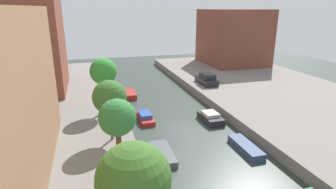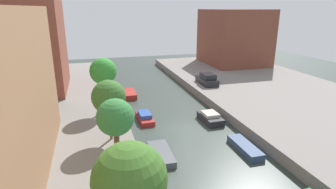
# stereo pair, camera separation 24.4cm
# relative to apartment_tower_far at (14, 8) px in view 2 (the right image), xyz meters

# --- Properties ---
(ground_plane) EXTENTS (84.00, 84.00, 0.00)m
(ground_plane) POSITION_rel_apartment_tower_far_xyz_m (16.00, -14.94, -10.99)
(ground_plane) COLOR #333D38
(quay_left) EXTENTS (20.00, 64.00, 1.00)m
(quay_left) POSITION_rel_apartment_tower_far_xyz_m (1.00, -14.94, -10.49)
(quay_left) COLOR gray
(quay_left) RESTS_ON ground_plane
(quay_right) EXTENTS (20.00, 64.00, 1.00)m
(quay_right) POSITION_rel_apartment_tower_far_xyz_m (31.00, -14.94, -10.49)
(quay_right) COLOR gray
(quay_right) RESTS_ON ground_plane
(apartment_tower_far) EXTENTS (10.00, 10.84, 19.99)m
(apartment_tower_far) POSITION_rel_apartment_tower_far_xyz_m (0.00, 0.00, 0.00)
(apartment_tower_far) COLOR brown
(apartment_tower_far) RESTS_ON quay_left
(low_block_right) EXTENTS (10.00, 11.58, 9.80)m
(low_block_right) POSITION_rel_apartment_tower_far_xyz_m (34.00, 9.01, -5.09)
(low_block_right) COLOR brown
(low_block_right) RESTS_ON quay_right
(street_tree_0) EXTENTS (3.13, 3.13, 5.02)m
(street_tree_0) POSITION_rel_apartment_tower_far_xyz_m (9.23, -27.83, -6.55)
(street_tree_0) COLOR brown
(street_tree_0) RESTS_ON quay_left
(street_tree_1) EXTENTS (2.23, 2.23, 5.08)m
(street_tree_1) POSITION_rel_apartment_tower_far_xyz_m (9.23, -22.24, -6.11)
(street_tree_1) COLOR brown
(street_tree_1) RESTS_ON quay_left
(street_tree_2) EXTENTS (2.65, 2.65, 4.86)m
(street_tree_2) POSITION_rel_apartment_tower_far_xyz_m (9.23, -16.89, -6.47)
(street_tree_2) COLOR brown
(street_tree_2) RESTS_ON quay_left
(street_tree_3) EXTENTS (2.62, 2.62, 5.44)m
(street_tree_3) POSITION_rel_apartment_tower_far_xyz_m (9.23, -10.31, -5.90)
(street_tree_3) COLOR brown
(street_tree_3) RESTS_ON quay_left
(parked_car) EXTENTS (1.81, 4.19, 1.52)m
(parked_car) POSITION_rel_apartment_tower_far_xyz_m (23.37, -3.55, -9.36)
(parked_car) COLOR black
(parked_car) RESTS_ON quay_right
(moored_boat_left_2) EXTENTS (1.72, 3.84, 0.49)m
(moored_boat_left_2) POSITION_rel_apartment_tower_far_xyz_m (12.77, -19.03, -10.75)
(moored_boat_left_2) COLOR #4C5156
(moored_boat_left_2) RESTS_ON ground_plane
(moored_boat_left_3) EXTENTS (1.40, 3.58, 0.87)m
(moored_boat_left_3) POSITION_rel_apartment_tower_far_xyz_m (13.00, -11.59, -10.63)
(moored_boat_left_3) COLOR maroon
(moored_boat_left_3) RESTS_ON ground_plane
(moored_boat_left_4) EXTENTS (1.72, 3.64, 0.66)m
(moored_boat_left_4) POSITION_rel_apartment_tower_far_xyz_m (12.61, -3.09, -10.66)
(moored_boat_left_4) COLOR maroon
(moored_boat_left_4) RESTS_ON ground_plane
(moored_boat_right_2) EXTENTS (1.24, 3.87, 0.56)m
(moored_boat_right_2) POSITION_rel_apartment_tower_far_xyz_m (19.57, -19.96, -10.71)
(moored_boat_right_2) COLOR #33476B
(moored_boat_right_2) RESTS_ON ground_plane
(moored_boat_right_3) EXTENTS (1.73, 3.25, 0.98)m
(moored_boat_right_3) POSITION_rel_apartment_tower_far_xyz_m (19.33, -13.71, -10.57)
(moored_boat_right_3) COLOR #232328
(moored_boat_right_3) RESTS_ON ground_plane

